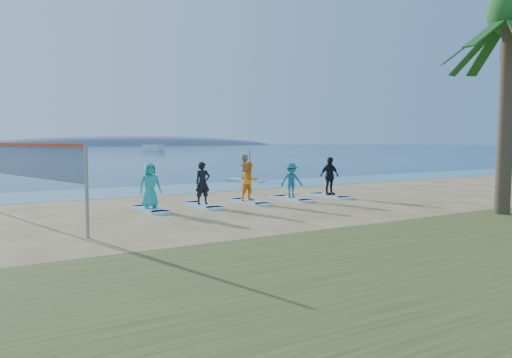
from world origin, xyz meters
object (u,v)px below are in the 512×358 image
volleyball_net (22,161)px  student_4 (329,176)px  surfboard_3 (291,199)px  paddleboard (245,180)px  surfboard_4 (329,196)px  student_3 (292,180)px  surfboard_2 (250,202)px  student_0 (150,185)px  boat_offshore_b (153,151)px  palm_tree (510,15)px  surfboard_1 (203,205)px  student_2 (250,181)px  paddleboarder (245,167)px  student_1 (203,183)px  surfboard_0 (150,209)px

volleyball_net → student_4: (12.73, -0.23, -0.95)m
surfboard_3 → student_4: size_ratio=1.27×
paddleboard → surfboard_4: (-1.27, -9.71, -0.01)m
student_3 → surfboard_2: bearing=-163.2°
student_0 → boat_offshore_b: bearing=72.3°
palm_tree → student_4: (-1.44, 7.46, -5.81)m
boat_offshore_b → surfboard_4: size_ratio=2.70×
palm_tree → student_3: 10.17m
volleyball_net → palm_tree: palm_tree is taller
paddleboard → boat_offshore_b: (27.86, 92.05, -0.06)m
paddleboard → surfboard_4: bearing=-109.7°
student_0 → surfboard_1: student_0 is taller
boat_offshore_b → student_0: (-37.64, -101.75, 0.92)m
surfboard_1 → student_2: bearing=0.0°
student_0 → student_2: size_ratio=1.03×
paddleboard → paddleboarder: 0.85m
student_1 → surfboard_4: student_1 is taller
palm_tree → paddleboard: size_ratio=2.68×
student_0 → student_1: bearing=2.6°
paddleboarder → student_2: size_ratio=0.98×
volleyball_net → surfboard_1: bearing=-2.1°
paddleboarder → boat_offshore_b: bearing=-14.4°
student_1 → student_4: (6.38, 0.00, 0.04)m
paddleboarder → volleyball_net: bearing=126.5°
boat_offshore_b → student_2: 107.09m
volleyball_net → student_1: 6.43m
paddleboard → student_3: 10.31m
surfboard_2 → student_2: bearing=0.0°
paddleboard → surfboard_0: paddleboard is taller
palm_tree → surfboard_1: 12.73m
palm_tree → student_0: bearing=143.1°
boat_offshore_b → student_1: 107.78m
paddleboarder → student_1: 12.36m
surfboard_3 → student_4: (2.13, 0.00, 0.91)m
surfboard_4 → student_4: student_4 is taller
palm_tree → boat_offshore_b: 112.88m
boat_offshore_b → student_0: bearing=-131.4°
paddleboard → student_0: (-9.78, -9.71, 0.86)m
surfboard_3 → paddleboard: bearing=70.7°
surfboard_4 → student_2: bearing=180.0°
palm_tree → student_4: bearing=100.9°
surfboard_1 → student_1: 0.87m
surfboard_0 → surfboard_4: bearing=0.0°
surfboard_4 → student_0: bearing=180.0°
student_1 → surfboard_2: (2.13, 0.00, -0.87)m
paddleboarder → surfboard_4: paddleboarder is taller
palm_tree → paddleboard: palm_tree is taller
boat_offshore_b → surfboard_2: (-33.38, -101.75, 0.04)m
paddleboard → student_4: size_ratio=1.74×
palm_tree → surfboard_1: (-7.82, 7.46, -6.71)m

